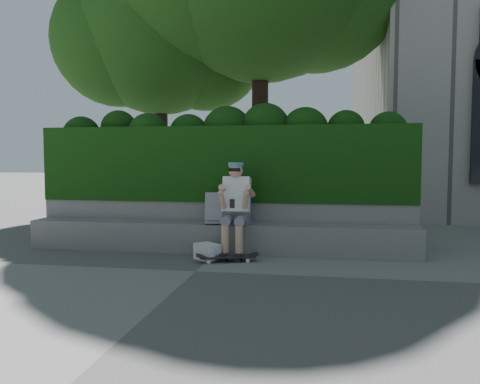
% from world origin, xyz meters
% --- Properties ---
extents(ground, '(80.00, 80.00, 0.00)m').
position_xyz_m(ground, '(0.00, 0.00, 0.00)').
color(ground, slate).
rests_on(ground, ground).
extents(bench_ledge, '(6.00, 0.45, 0.45)m').
position_xyz_m(bench_ledge, '(0.00, 1.25, 0.23)').
color(bench_ledge, gray).
rests_on(bench_ledge, ground).
extents(planter_wall, '(6.00, 0.50, 0.75)m').
position_xyz_m(planter_wall, '(0.00, 1.73, 0.38)').
color(planter_wall, gray).
rests_on(planter_wall, ground).
extents(hedge, '(6.00, 1.00, 1.20)m').
position_xyz_m(hedge, '(0.00, 1.95, 1.35)').
color(hedge, black).
rests_on(hedge, planter_wall).
extents(tree_right, '(4.44, 4.44, 7.03)m').
position_xyz_m(tree_right, '(-2.55, 6.05, 4.80)').
color(tree_right, black).
rests_on(tree_right, ground).
extents(person, '(0.40, 0.76, 1.38)m').
position_xyz_m(person, '(0.33, 1.07, 0.75)').
color(person, slate).
rests_on(person, ground).
extents(skateboard, '(0.79, 0.43, 0.08)m').
position_xyz_m(skateboard, '(0.29, 0.61, 0.07)').
color(skateboard, black).
rests_on(skateboard, ground).
extents(backpack_plaid, '(0.34, 0.21, 0.47)m').
position_xyz_m(backpack_plaid, '(0.01, 1.15, 0.68)').
color(backpack_plaid, '#A3A3A8').
rests_on(backpack_plaid, bench_ledge).
extents(backpack_ground, '(0.43, 0.42, 0.23)m').
position_xyz_m(backpack_ground, '(-0.02, 0.71, 0.11)').
color(backpack_ground, silver).
rests_on(backpack_ground, ground).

